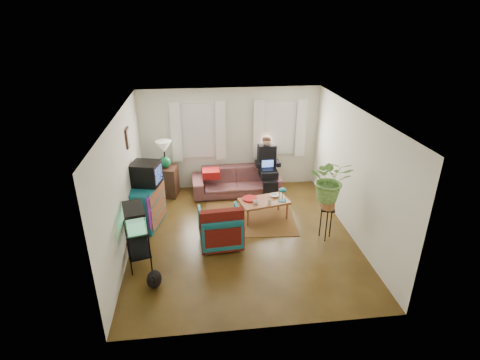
{
  "coord_description": "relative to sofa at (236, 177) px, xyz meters",
  "views": [
    {
      "loc": [
        -0.82,
        -6.57,
        4.29
      ],
      "look_at": [
        0.0,
        0.4,
        1.1
      ],
      "focal_mm": 28.0,
      "sensor_mm": 36.0,
      "label": 1
    }
  ],
  "objects": [
    {
      "name": "wall_front",
      "position": [
        -0.1,
        -4.55,
        0.87
      ],
      "size": [
        4.5,
        0.01,
        2.6
      ],
      "primitive_type": "cube",
      "color": "silver",
      "rests_on": "floor"
    },
    {
      "name": "sofa",
      "position": [
        0.0,
        0.0,
        0.0
      ],
      "size": [
        2.23,
        0.93,
        0.87
      ],
      "primitive_type": "imported",
      "rotation": [
        0.0,
        0.0,
        0.03
      ],
      "color": "brown",
      "rests_on": "floor"
    },
    {
      "name": "curtains_left",
      "position": [
        -0.9,
        0.35,
        1.12
      ],
      "size": [
        1.36,
        0.06,
        1.5
      ],
      "primitive_type": "cube",
      "color": "white",
      "rests_on": "wall_back"
    },
    {
      "name": "aquarium_stand",
      "position": [
        -2.1,
        -2.74,
        -0.05
      ],
      "size": [
        0.54,
        0.76,
        0.77
      ],
      "primitive_type": "cube",
      "rotation": [
        0.0,
        0.0,
        0.24
      ],
      "color": "black",
      "rests_on": "floor"
    },
    {
      "name": "seated_person",
      "position": [
        0.8,
        0.02,
        0.23
      ],
      "size": [
        0.57,
        0.69,
        1.32
      ],
      "primitive_type": null,
      "rotation": [
        0.0,
        0.0,
        0.03
      ],
      "color": "black",
      "rests_on": "sofa"
    },
    {
      "name": "wall_back",
      "position": [
        -0.1,
        0.45,
        0.87
      ],
      "size": [
        4.5,
        0.01,
        2.6
      ],
      "primitive_type": "cube",
      "color": "silver",
      "rests_on": "floor"
    },
    {
      "name": "floor",
      "position": [
        -0.1,
        -2.05,
        -0.43
      ],
      "size": [
        4.5,
        5.0,
        0.01
      ],
      "primitive_type": "cube",
      "color": "#4F2B14",
      "rests_on": "ground"
    },
    {
      "name": "wall_right",
      "position": [
        2.15,
        -2.05,
        0.87
      ],
      "size": [
        0.01,
        5.0,
        2.6
      ],
      "primitive_type": "cube",
      "color": "silver",
      "rests_on": "floor"
    },
    {
      "name": "serape_throw",
      "position": [
        -0.54,
        -2.59,
        0.15
      ],
      "size": [
        0.84,
        0.25,
        0.68
      ],
      "primitive_type": "cube",
      "rotation": [
        0.0,
        0.0,
        0.07
      ],
      "color": "#9E0A0A",
      "rests_on": "armchair"
    },
    {
      "name": "snack_tray",
      "position": [
        0.16,
        -1.28,
        0.03
      ],
      "size": [
        0.39,
        0.39,
        0.04
      ],
      "primitive_type": "cylinder",
      "rotation": [
        0.0,
        0.0,
        0.22
      ],
      "color": "#B21414",
      "rests_on": "coffee_table"
    },
    {
      "name": "wall_left",
      "position": [
        -2.35,
        -2.05,
        0.87
      ],
      "size": [
        0.01,
        5.0,
        2.6
      ],
      "primitive_type": "cube",
      "color": "silver",
      "rests_on": "floor"
    },
    {
      "name": "black_cat",
      "position": [
        -1.77,
        -3.41,
        -0.27
      ],
      "size": [
        0.28,
        0.41,
        0.33
      ],
      "primitive_type": "ellipsoid",
      "rotation": [
        0.0,
        0.0,
        -0.08
      ],
      "color": "black",
      "rests_on": "floor"
    },
    {
      "name": "side_table",
      "position": [
        -1.75,
        0.07,
        -0.06
      ],
      "size": [
        0.6,
        0.6,
        0.76
      ],
      "primitive_type": "cube",
      "rotation": [
        0.0,
        0.0,
        -0.17
      ],
      "color": "#3A2415",
      "rests_on": "floor"
    },
    {
      "name": "plant_stand",
      "position": [
        1.58,
        -2.33,
        -0.08
      ],
      "size": [
        0.36,
        0.36,
        0.7
      ],
      "primitive_type": "cube",
      "rotation": [
        0.0,
        0.0,
        -0.25
      ],
      "color": "black",
      "rests_on": "floor"
    },
    {
      "name": "ceiling",
      "position": [
        -0.1,
        -2.05,
        2.17
      ],
      "size": [
        4.5,
        5.0,
        0.01
      ],
      "primitive_type": "cube",
      "color": "white",
      "rests_on": "wall_back"
    },
    {
      "name": "picture_frame",
      "position": [
        -2.31,
        -1.2,
        1.52
      ],
      "size": [
        0.04,
        0.32,
        0.4
      ],
      "primitive_type": "cube",
      "color": "#3D2616",
      "rests_on": "wall_left"
    },
    {
      "name": "potted_plant",
      "position": [
        1.58,
        -2.33,
        0.75
      ],
      "size": [
        0.94,
        0.86,
        0.89
      ],
      "primitive_type": "imported",
      "rotation": [
        0.0,
        0.0,
        -0.25
      ],
      "color": "#599947",
      "rests_on": "plant_stand"
    },
    {
      "name": "crt_tv",
      "position": [
        -2.04,
        -1.23,
        0.73
      ],
      "size": [
        0.67,
        0.63,
        0.49
      ],
      "primitive_type": "cube",
      "rotation": [
        0.0,
        0.0,
        -0.25
      ],
      "color": "black",
      "rests_on": "dresser"
    },
    {
      "name": "table_lamp",
      "position": [
        -1.75,
        0.07,
        0.65
      ],
      "size": [
        0.45,
        0.45,
        0.69
      ],
      "primitive_type": null,
      "rotation": [
        0.0,
        0.0,
        -0.17
      ],
      "color": "white",
      "rests_on": "side_table"
    },
    {
      "name": "armchair",
      "position": [
        -0.57,
        -2.27,
        -0.02
      ],
      "size": [
        0.86,
        0.81,
        0.82
      ],
      "primitive_type": "imported",
      "rotation": [
        0.0,
        0.0,
        3.22
      ],
      "color": "navy",
      "rests_on": "floor"
    },
    {
      "name": "area_rug",
      "position": [
        0.15,
        -1.35,
        -0.43
      ],
      "size": [
        2.1,
        1.73,
        0.01
      ],
      "primitive_type": "cube",
      "rotation": [
        0.0,
        0.0,
        -0.07
      ],
      "color": "maroon",
      "rests_on": "floor"
    },
    {
      "name": "window_right",
      "position": [
        1.15,
        0.43,
        1.12
      ],
      "size": [
        1.08,
        0.04,
        1.38
      ],
      "primitive_type": "cube",
      "color": "white",
      "rests_on": "wall_back"
    },
    {
      "name": "cup_a",
      "position": [
        0.26,
        -1.51,
        0.06
      ],
      "size": [
        0.14,
        0.14,
        0.1
      ],
      "primitive_type": "imported",
      "rotation": [
        0.0,
        0.0,
        0.22
      ],
      "color": "white",
      "rests_on": "coffee_table"
    },
    {
      "name": "aquarium",
      "position": [
        -2.1,
        -2.74,
        0.54
      ],
      "size": [
        0.49,
        0.7,
        0.41
      ],
      "primitive_type": "cube",
      "rotation": [
        0.0,
        0.0,
        0.24
      ],
      "color": "#7FD899",
      "rests_on": "aquarium_stand"
    },
    {
      "name": "dresser",
      "position": [
        -2.09,
        -1.32,
        0.03
      ],
      "size": [
        0.74,
        1.11,
        0.92
      ],
      "primitive_type": "cube",
      "rotation": [
        0.0,
        0.0,
        -0.25
      ],
      "color": "navy",
      "rests_on": "floor"
    },
    {
      "name": "coffee_table",
      "position": [
        0.48,
        -1.36,
        -0.21
      ],
      "size": [
        1.17,
        0.8,
        0.44
      ],
      "primitive_type": "cube",
      "rotation": [
        0.0,
        0.0,
        0.22
      ],
      "color": "brown",
      "rests_on": "floor"
    },
    {
      "name": "cup_b",
      "position": [
        0.56,
        -1.52,
        0.05
      ],
      "size": [
        0.12,
        0.12,
        0.09
      ],
      "primitive_type": "imported",
      "rotation": [
        0.0,
        0.0,
        0.22
      ],
      "color": "beige",
      "rests_on": "coffee_table"
    },
    {
      "name": "bowl",
      "position": [
        0.74,
        -1.2,
        0.04
      ],
      "size": [
        0.25,
        0.25,
        0.05
      ],
      "primitive_type": "imported",
      "rotation": [
        0.0,
        0.0,
        0.22
      ],
      "color": "white",
      "rests_on": "coffee_table"
    },
    {
      "name": "curtains_right",
      "position": [
        1.15,
        0.35,
        1.12
      ],
      "size": [
        1.36,
        0.06,
        1.5
      ],
      "primitive_type": "cube",
      "color": "white",
      "rests_on": "wall_back"
    },
    {
      "name": "birdcage",
      "position": [
        0.87,
        -1.42,
        0.16
      ],
      "size": [
        0.21,
        0.21,
        0.31
      ],
      "primitive_type": null,
      "rotation": [
        0.0,
        0.0,
        0.22
      ],
      "color": "#115B6B",
      "rests_on": "coffee_table"
    },
    {
      "name": "window_left",
      "position": [
        -0.9,
        0.43,
        1.12
      ],
      "size": [
        1.08,
        0.04,
        1.38
      ],
      "primitive_type": "cube",
      "color": "white",
      "rests_on": "wall_back"
    }
  ]
}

